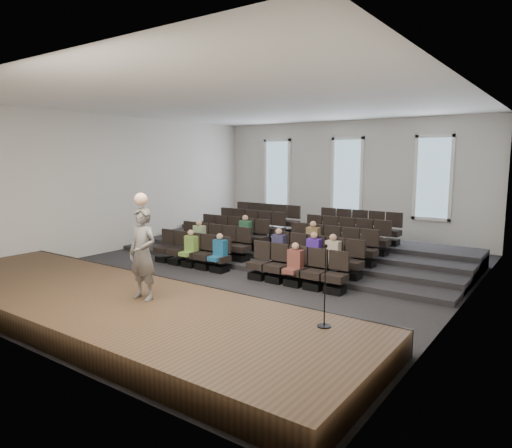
{
  "coord_description": "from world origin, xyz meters",
  "views": [
    {
      "loc": [
        8.03,
        -11.02,
        3.43
      ],
      "look_at": [
        -0.14,
        0.5,
        1.4
      ],
      "focal_mm": 32.0,
      "sensor_mm": 36.0,
      "label": 1
    }
  ],
  "objects": [
    {
      "name": "stage_lip",
      "position": [
        0.0,
        -3.33,
        0.25
      ],
      "size": [
        11.8,
        0.06,
        0.52
      ],
      "primitive_type": "cube",
      "color": "black",
      "rests_on": "ground"
    },
    {
      "name": "ceiling",
      "position": [
        0.0,
        0.0,
        5.01
      ],
      "size": [
        12.0,
        14.0,
        0.02
      ],
      "primitive_type": "cube",
      "color": "white",
      "rests_on": "ground"
    },
    {
      "name": "stage",
      "position": [
        0.0,
        -5.1,
        0.25
      ],
      "size": [
        11.8,
        3.6,
        0.5
      ],
      "primitive_type": "cube",
      "color": "#412D1B",
      "rests_on": "ground"
    },
    {
      "name": "risers",
      "position": [
        0.0,
        3.17,
        0.2
      ],
      "size": [
        11.8,
        4.8,
        0.6
      ],
      "color": "black",
      "rests_on": "ground"
    },
    {
      "name": "wall_front",
      "position": [
        0.0,
        -7.02,
        2.5
      ],
      "size": [
        12.0,
        0.04,
        5.0
      ],
      "primitive_type": "cube",
      "color": "silver",
      "rests_on": "ground"
    },
    {
      "name": "seating_rows",
      "position": [
        -0.0,
        1.54,
        0.68
      ],
      "size": [
        6.8,
        4.7,
        1.67
      ],
      "color": "black",
      "rests_on": "ground"
    },
    {
      "name": "ground",
      "position": [
        0.0,
        0.0,
        0.0
      ],
      "size": [
        14.0,
        14.0,
        0.0
      ],
      "primitive_type": "plane",
      "color": "black",
      "rests_on": "ground"
    },
    {
      "name": "speaker",
      "position": [
        0.73,
        -4.8,
        1.47
      ],
      "size": [
        0.73,
        0.49,
        1.93
      ],
      "primitive_type": "imported",
      "rotation": [
        0.0,
        0.0,
        0.05
      ],
      "color": "#585654",
      "rests_on": "stage"
    },
    {
      "name": "mic_stand",
      "position": [
        4.56,
        -4.06,
        0.94
      ],
      "size": [
        0.25,
        0.25,
        1.48
      ],
      "color": "black",
      "rests_on": "stage"
    },
    {
      "name": "wall_left",
      "position": [
        -6.02,
        0.0,
        2.5
      ],
      "size": [
        0.04,
        14.0,
        5.0
      ],
      "primitive_type": "cube",
      "color": "silver",
      "rests_on": "ground"
    },
    {
      "name": "windows",
      "position": [
        0.0,
        6.95,
        2.7
      ],
      "size": [
        8.44,
        0.1,
        3.24
      ],
      "color": "white",
      "rests_on": "wall_back"
    },
    {
      "name": "wall_back",
      "position": [
        0.0,
        7.02,
        2.5
      ],
      "size": [
        12.0,
        0.04,
        5.0
      ],
      "primitive_type": "cube",
      "color": "silver",
      "rests_on": "ground"
    },
    {
      "name": "audience",
      "position": [
        0.21,
        0.34,
        0.81
      ],
      "size": [
        5.45,
        2.64,
        1.1
      ],
      "color": "#7AA743",
      "rests_on": "seating_rows"
    },
    {
      "name": "wall_right",
      "position": [
        6.02,
        0.0,
        2.5
      ],
      "size": [
        0.04,
        14.0,
        5.0
      ],
      "primitive_type": "cube",
      "color": "silver",
      "rests_on": "ground"
    }
  ]
}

